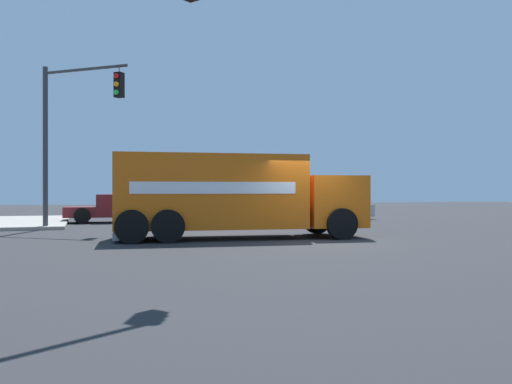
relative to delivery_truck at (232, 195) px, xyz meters
name	(u,v)px	position (x,y,z in m)	size (l,w,h in m)	color
ground_plane	(312,241)	(-1.72, -2.09, -1.43)	(100.00, 100.00, 0.00)	#2B2B2D
delivery_truck	(232,195)	(0.00, 0.00, 0.00)	(3.40, 8.25, 2.71)	orange
traffic_light_primary	(69,121)	(5.61, 5.19, 2.89)	(2.57, 3.17, 6.41)	#38383D
traffic_light_secondary	(62,3)	(-9.13, 4.95, 2.81)	(2.60, 3.64, 6.47)	#38383D
pickup_maroon	(119,208)	(10.58, 2.97, -0.70)	(2.48, 5.30, 1.38)	maroon
sedan_silver	(333,208)	(10.00, -8.32, -0.80)	(2.27, 4.41, 1.31)	#B7BABF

